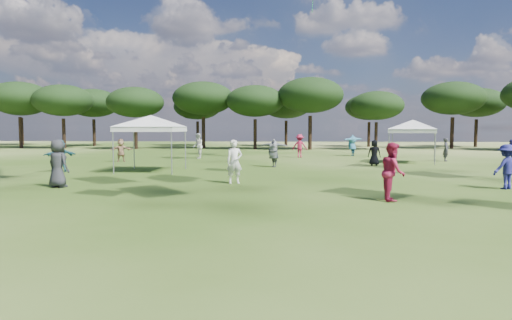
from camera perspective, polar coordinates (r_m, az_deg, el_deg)
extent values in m
cylinder|color=black|center=(54.95, -28.87, 3.21)|extent=(0.40, 0.40, 3.49)
ellipsoid|color=black|center=(55.05, -29.02, 7.21)|extent=(6.79, 6.79, 3.66)
cylinder|color=black|center=(52.15, -24.24, 3.24)|extent=(0.38, 0.38, 3.32)
ellipsoid|color=black|center=(52.23, -24.36, 7.24)|extent=(6.44, 6.44, 3.47)
cylinder|color=black|center=(48.15, -15.72, 3.30)|extent=(0.36, 0.36, 3.14)
ellipsoid|color=black|center=(48.22, -15.80, 7.41)|extent=(6.11, 6.11, 3.29)
cylinder|color=black|center=(47.80, -7.01, 3.61)|extent=(0.40, 0.40, 3.46)
ellipsoid|color=black|center=(47.91, -7.05, 8.18)|extent=(6.73, 6.73, 3.63)
cylinder|color=black|center=(45.92, -0.12, 3.46)|extent=(0.37, 0.37, 3.21)
ellipsoid|color=black|center=(46.01, -0.12, 7.86)|extent=(6.24, 6.24, 3.36)
cylinder|color=black|center=(45.48, 7.22, 3.64)|extent=(0.41, 0.41, 3.56)
ellipsoid|color=black|center=(45.61, 7.27, 8.56)|extent=(6.91, 6.91, 3.73)
cylinder|color=black|center=(46.80, 15.71, 3.12)|extent=(0.33, 0.33, 2.88)
ellipsoid|color=black|center=(46.85, 15.79, 6.99)|extent=(5.60, 5.60, 3.02)
cylinder|color=black|center=(51.70, 24.67, 3.29)|extent=(0.39, 0.39, 3.44)
ellipsoid|color=black|center=(51.80, 24.81, 7.48)|extent=(6.69, 6.69, 3.60)
cylinder|color=black|center=(64.63, -28.74, 3.36)|extent=(0.41, 0.41, 3.62)
ellipsoid|color=black|center=(64.72, -28.87, 6.88)|extent=(7.03, 7.03, 3.79)
cylinder|color=black|center=(57.82, -20.77, 3.43)|extent=(0.39, 0.39, 3.37)
ellipsoid|color=black|center=(57.90, -20.87, 7.10)|extent=(6.54, 6.54, 3.53)
cylinder|color=black|center=(55.57, -7.78, 3.52)|extent=(0.36, 0.36, 3.11)
ellipsoid|color=black|center=(55.63, -7.82, 7.05)|extent=(6.05, 6.05, 3.26)
cylinder|color=black|center=(53.73, 4.03, 3.57)|extent=(0.37, 0.37, 3.20)
ellipsoid|color=black|center=(53.81, 4.05, 7.32)|extent=(6.21, 6.21, 3.35)
cylinder|color=black|center=(53.61, 14.81, 3.32)|extent=(0.34, 0.34, 2.99)
ellipsoid|color=black|center=(53.66, 14.88, 6.84)|extent=(5.81, 5.81, 3.13)
cylinder|color=black|center=(57.89, 27.26, 3.21)|extent=(0.38, 0.38, 3.31)
ellipsoid|color=black|center=(57.97, 27.39, 6.81)|extent=(6.43, 6.43, 3.47)
cylinder|color=gray|center=(22.11, -18.51, 1.11)|extent=(0.06, 0.06, 2.26)
cylinder|color=gray|center=(21.17, -11.20, 1.12)|extent=(0.06, 0.06, 2.26)
cylinder|color=gray|center=(24.83, -15.96, 1.49)|extent=(0.06, 0.06, 2.26)
cylinder|color=gray|center=(24.00, -9.40, 1.50)|extent=(0.06, 0.06, 2.26)
cube|color=silver|center=(22.95, -13.82, 4.01)|extent=(3.10, 3.10, 0.25)
pyramid|color=silver|center=(22.96, -13.85, 5.82)|extent=(6.26, 6.26, 0.60)
cylinder|color=gray|center=(28.42, 17.30, 1.67)|extent=(0.06, 0.06, 2.13)
cylinder|color=gray|center=(28.32, 22.78, 1.52)|extent=(0.06, 0.06, 2.13)
cylinder|color=gray|center=(31.12, 17.71, 1.87)|extent=(0.06, 0.06, 2.13)
cylinder|color=gray|center=(31.03, 22.72, 1.73)|extent=(0.06, 0.06, 2.13)
cube|color=silver|center=(29.67, 20.18, 3.66)|extent=(3.64, 3.64, 0.25)
pyramid|color=silver|center=(29.67, 20.21, 5.06)|extent=(5.54, 5.54, 0.60)
imported|color=#2A2B2F|center=(17.97, -24.91, -0.43)|extent=(1.05, 0.86, 1.84)
imported|color=#A01A3B|center=(33.12, 5.85, 1.88)|extent=(1.24, 0.82, 1.78)
imported|color=#9D7555|center=(30.14, -17.56, 1.25)|extent=(1.51, 1.02, 1.56)
imported|color=#57595D|center=(24.83, 2.36, 0.92)|extent=(1.90, 1.67, 1.63)
imported|color=silver|center=(17.50, -2.89, -0.22)|extent=(0.75, 0.60, 1.79)
imported|color=#23596B|center=(24.24, -24.63, 0.51)|extent=(1.51, 1.38, 1.68)
imported|color=black|center=(26.76, 15.50, 0.93)|extent=(0.84, 0.63, 1.55)
imported|color=#A41B40|center=(13.99, 17.76, -1.48)|extent=(0.80, 0.97, 1.83)
imported|color=#2F2F34|center=(31.87, 24.00, 1.28)|extent=(0.60, 0.69, 1.61)
imported|color=navy|center=(31.46, 30.88, 0.96)|extent=(0.77, 0.98, 1.56)
imported|color=#2B6583|center=(35.60, 12.70, 1.93)|extent=(2.02, 1.80, 1.74)
imported|color=navy|center=(18.38, 30.39, -0.78)|extent=(1.23, 0.97, 1.67)
imported|color=silver|center=(32.11, -7.76, 1.88)|extent=(0.92, 1.07, 1.89)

